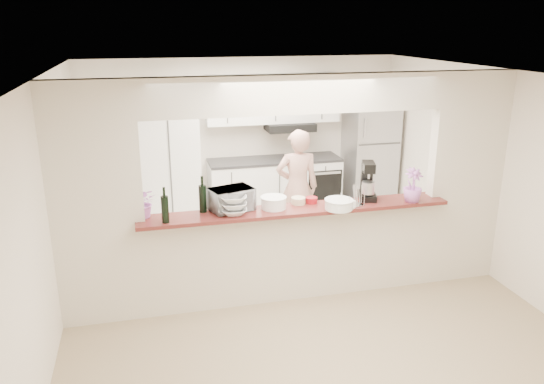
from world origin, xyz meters
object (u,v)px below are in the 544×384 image
object	(u,v)px
refrigerator	(369,159)
stand_mixer	(368,182)
person	(297,188)
toaster_oven	(231,199)

from	to	relation	value
refrigerator	stand_mixer	size ratio (longest dim) A/B	3.93
refrigerator	person	size ratio (longest dim) A/B	1.04
toaster_oven	stand_mixer	distance (m)	1.56
toaster_oven	stand_mixer	bearing A→B (deg)	-16.95
toaster_oven	person	distance (m)	1.88
refrigerator	toaster_oven	size ratio (longest dim) A/B	3.86
stand_mixer	toaster_oven	bearing A→B (deg)	-179.48
refrigerator	stand_mixer	distance (m)	2.88
toaster_oven	stand_mixer	world-z (taller)	stand_mixer
toaster_oven	person	size ratio (longest dim) A/B	0.27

